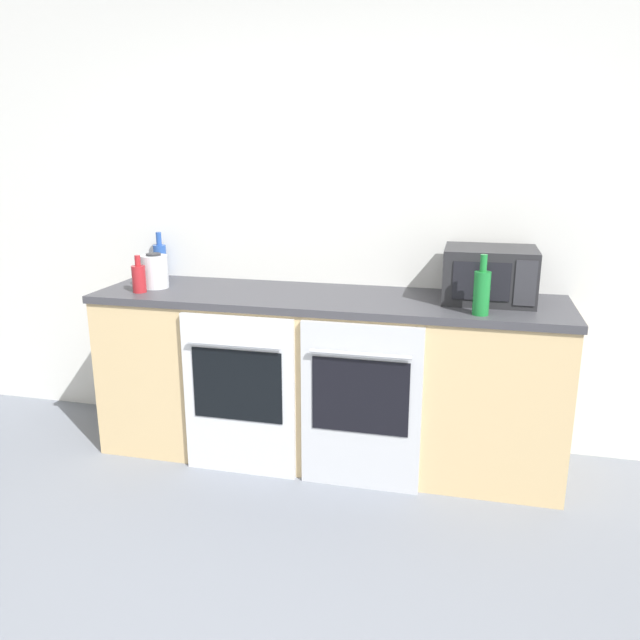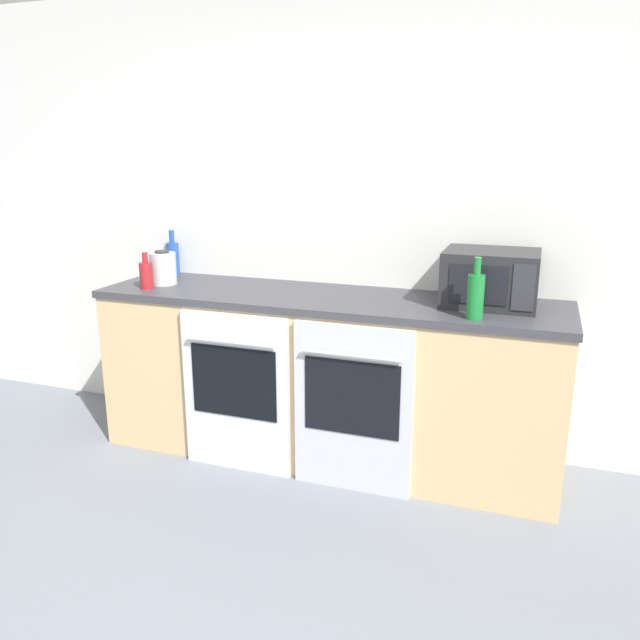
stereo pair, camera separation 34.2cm
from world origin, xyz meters
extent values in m
cube|color=silver|center=(0.00, 2.21, 1.30)|extent=(10.00, 0.06, 2.60)
cube|color=tan|center=(0.00, 1.86, 0.45)|extent=(2.53, 0.64, 0.90)
cube|color=#38383D|center=(0.00, 1.86, 0.92)|extent=(2.56, 0.66, 0.04)
cube|color=silver|center=(-0.40, 1.53, 0.44)|extent=(0.61, 0.03, 0.88)
cube|color=black|center=(-0.40, 1.51, 0.51)|extent=(0.49, 0.01, 0.39)
cylinder|color=silver|center=(-0.40, 1.49, 0.74)|extent=(0.50, 0.02, 0.02)
cube|color=#B7BABF|center=(0.25, 1.53, 0.44)|extent=(0.61, 0.03, 0.88)
cube|color=black|center=(0.25, 1.51, 0.51)|extent=(0.49, 0.01, 0.39)
cylinder|color=#B7BABF|center=(0.25, 1.49, 0.74)|extent=(0.50, 0.02, 0.02)
cube|color=#232326|center=(0.85, 1.95, 1.08)|extent=(0.46, 0.38, 0.28)
cube|color=black|center=(0.81, 1.75, 1.08)|extent=(0.28, 0.01, 0.19)
cube|color=#2D2D33|center=(1.02, 1.75, 1.08)|extent=(0.10, 0.01, 0.22)
cylinder|color=maroon|center=(-1.03, 1.70, 1.01)|extent=(0.08, 0.08, 0.15)
cylinder|color=maroon|center=(-1.03, 1.70, 1.12)|extent=(0.03, 0.03, 0.06)
cylinder|color=#19722D|center=(0.81, 1.64, 1.04)|extent=(0.08, 0.08, 0.21)
cylinder|color=#19722D|center=(0.81, 1.64, 1.19)|extent=(0.03, 0.03, 0.08)
cylinder|color=#234793|center=(-1.11, 2.11, 1.04)|extent=(0.08, 0.08, 0.20)
cylinder|color=#234793|center=(-1.11, 2.11, 1.18)|extent=(0.03, 0.03, 0.08)
cylinder|color=#B7BABF|center=(-1.00, 1.83, 1.03)|extent=(0.15, 0.15, 0.19)
cylinder|color=#262628|center=(-1.00, 1.83, 1.13)|extent=(0.08, 0.08, 0.01)
camera|label=1|loc=(0.74, -1.35, 1.70)|focal=35.00mm
camera|label=2|loc=(1.07, -1.25, 1.70)|focal=35.00mm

